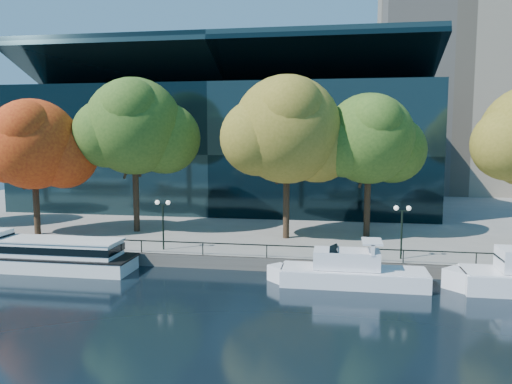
% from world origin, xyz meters
% --- Properties ---
extents(ground, '(160.00, 160.00, 0.00)m').
position_xyz_m(ground, '(0.00, 0.00, 0.00)').
color(ground, black).
rests_on(ground, ground).
extents(promenade, '(90.00, 67.08, 1.00)m').
position_xyz_m(promenade, '(0.00, 36.38, 0.50)').
color(promenade, slate).
rests_on(promenade, ground).
extents(railing, '(88.20, 0.08, 0.99)m').
position_xyz_m(railing, '(0.00, 3.25, 1.94)').
color(railing, black).
rests_on(railing, promenade).
extents(convention_building, '(50.00, 24.57, 21.43)m').
position_xyz_m(convention_building, '(-4.00, 31.79, 8.51)').
color(convention_building, black).
rests_on(convention_building, ground).
extents(tour_boat, '(15.29, 3.41, 2.90)m').
position_xyz_m(tour_boat, '(-12.13, 0.69, 1.23)').
color(tour_boat, white).
rests_on(tour_boat, ground).
extents(cruiser_near, '(10.94, 2.82, 3.17)m').
position_xyz_m(cruiser_near, '(10.95, 0.50, 0.98)').
color(cruiser_near, white).
rests_on(cruiser_near, ground).
extents(tree_1, '(10.35, 8.49, 12.52)m').
position_xyz_m(tree_1, '(-17.20, 8.46, 9.20)').
color(tree_1, black).
rests_on(tree_1, promenade).
extents(tree_2, '(11.38, 9.33, 14.58)m').
position_xyz_m(tree_2, '(-8.61, 11.33, 10.83)').
color(tree_2, black).
rests_on(tree_2, promenade).
extents(tree_3, '(11.93, 9.78, 14.47)m').
position_xyz_m(tree_3, '(5.90, 10.56, 10.50)').
color(tree_3, black).
rests_on(tree_3, promenade).
extents(tree_4, '(10.13, 8.31, 12.95)m').
position_xyz_m(tree_4, '(13.05, 12.45, 9.71)').
color(tree_4, black).
rests_on(tree_4, promenade).
extents(lamp_1, '(1.26, 0.36, 4.03)m').
position_xyz_m(lamp_1, '(-3.63, 4.50, 3.98)').
color(lamp_1, black).
rests_on(lamp_1, promenade).
extents(lamp_2, '(1.26, 0.36, 4.03)m').
position_xyz_m(lamp_2, '(14.99, 4.50, 3.98)').
color(lamp_2, black).
rests_on(lamp_2, promenade).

